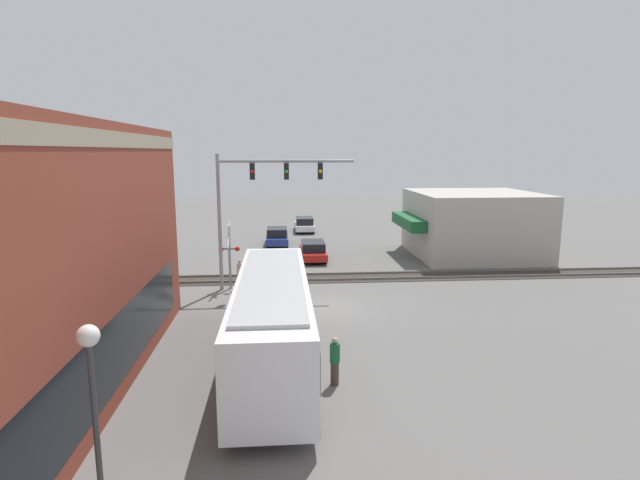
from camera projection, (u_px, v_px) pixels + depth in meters
name	position (u px, v px, depth m)	size (l,w,h in m)	color
ground_plane	(331.00, 308.00, 24.86)	(120.00, 120.00, 0.00)	#605E5B
shop_building	(472.00, 224.00, 37.16)	(8.63, 9.86, 4.73)	#B2ADA3
city_bus	(272.00, 316.00, 18.10)	(11.90, 2.59, 3.27)	white
traffic_signal_gantry	(259.00, 190.00, 27.38)	(0.42, 7.54, 7.58)	gray
crossing_signal	(229.00, 249.00, 28.02)	(1.41, 1.18, 3.81)	gray
streetlamp	(95.00, 412.00, 9.78)	(0.44, 0.44, 4.46)	#38383A
rail_track_near	(322.00, 278.00, 30.74)	(2.60, 60.00, 0.15)	#332D28
parked_car_red	(313.00, 251.00, 35.89)	(4.50, 1.82, 1.36)	#B21E19
parked_car_blue	(277.00, 237.00, 41.46)	(4.30, 1.82, 1.47)	navy
parked_car_white	(304.00, 225.00, 48.53)	(4.39, 1.82, 1.39)	silver
pedestrian_near_bus	(335.00, 361.00, 16.58)	(0.34, 0.34, 1.67)	#473828
pedestrian_at_crossing	(240.00, 274.00, 28.18)	(0.34, 0.34, 1.72)	black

